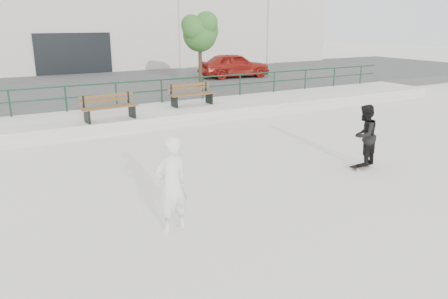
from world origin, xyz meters
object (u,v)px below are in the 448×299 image
tree (200,31)px  skateboard (361,165)px  seated_skater (172,185)px  bench_right (191,94)px  red_car (234,65)px  standing_skater (364,135)px  bench_left (109,107)px

tree → skateboard: size_ratio=4.96×
skateboard → seated_skater: (-6.06, -0.91, 0.88)m
bench_right → red_car: size_ratio=0.45×
standing_skater → skateboard: bearing=135.4°
skateboard → seated_skater: size_ratio=0.42×
bench_left → seated_skater: 8.34m
skateboard → seated_skater: bearing=-176.1°
tree → bench_right: bearing=-121.1°
standing_skater → seated_skater: (-6.06, -0.91, 0.01)m
tree → standing_skater: (-1.57, -13.05, -2.51)m
red_car → tree: bearing=132.1°
bench_right → bench_left: bearing=-165.2°
bench_right → tree: size_ratio=0.51×
standing_skater → red_car: bearing=-126.6°
bench_left → skateboard: (4.98, -7.36, -0.88)m
bench_left → red_car: (10.30, 8.49, 0.31)m
bench_right → skateboard: bench_right is taller
red_car → bench_right: bearing=144.0°
bench_left → bench_right: 3.99m
tree → red_car: size_ratio=0.88×
bench_left → skateboard: bearing=-60.7°
skateboard → tree: bearing=78.5°
red_car → seated_skater: red_car is taller
bench_left → seated_skater: bearing=-102.2°
tree → standing_skater: 13.38m
skateboard → seated_skater: 6.19m
tree → skateboard: tree is taller
red_car → skateboard: (-5.32, -15.85, -1.19)m
bench_left → standing_skater: standing_skater is taller
red_car → seated_skater: bearing=151.3°
bench_right → seated_skater: seated_skater is taller
bench_right → red_car: (6.49, 7.33, 0.31)m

